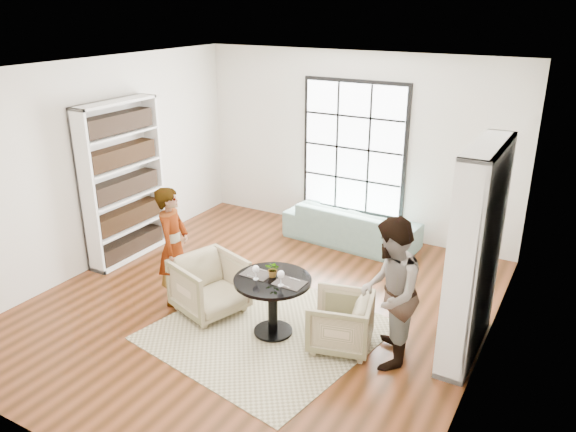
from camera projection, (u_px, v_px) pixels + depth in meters
The scene contains 16 objects.
ground at pixel (259, 304), 7.35m from camera, with size 6.00×6.00×0.00m, color brown.
room_shell at pixel (280, 202), 7.33m from camera, with size 6.00×6.01×6.00m.
rug at pixel (267, 331), 6.75m from camera, with size 2.37×2.37×0.01m, color #B4AC87.
pedestal_table at pixel (273, 294), 6.53m from camera, with size 0.91×0.91×0.72m.
sofa at pixel (351, 225), 9.12m from camera, with size 2.16×0.84×0.63m, color gray.
armchair_left at pixel (210, 285), 7.07m from camera, with size 0.78×0.80×0.73m, color #BFBC88.
armchair_right at pixel (340, 322), 6.36m from camera, with size 0.68×0.70×0.64m, color tan.
person_left at pixel (173, 246), 7.17m from camera, with size 0.57×0.38×1.58m, color gray.
person_right at pixel (389, 293), 5.92m from camera, with size 0.81×0.63×1.67m, color gray.
placemat_left at pixel (257, 274), 6.58m from camera, with size 0.34×0.26×0.01m, color black.
placemat_right at pixel (290, 283), 6.36m from camera, with size 0.34×0.26×0.01m, color black.
cutlery_left at pixel (257, 273), 6.57m from camera, with size 0.14×0.22×0.01m, color silver, non-canonical shape.
cutlery_right at pixel (290, 282), 6.36m from camera, with size 0.14×0.22×0.01m, color silver, non-canonical shape.
wine_glass_left at pixel (256, 269), 6.41m from camera, with size 0.08×0.08×0.18m.
wine_glass_right at pixel (281, 275), 6.26m from camera, with size 0.09×0.09×0.19m.
flower_centerpiece at pixel (273, 269), 6.48m from camera, with size 0.17×0.15×0.19m, color gray.
Camera 1 is at (3.49, -5.42, 3.73)m, focal length 35.00 mm.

